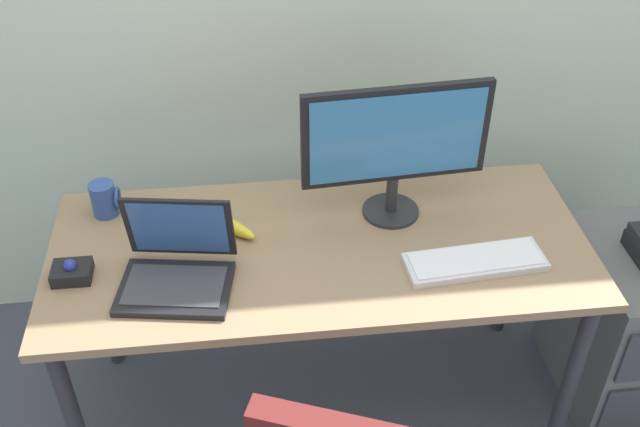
# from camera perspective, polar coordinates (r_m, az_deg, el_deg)

# --- Properties ---
(ground_plane) EXTENTS (8.00, 8.00, 0.00)m
(ground_plane) POSITION_cam_1_polar(r_m,az_deg,el_deg) (2.76, 0.00, -14.40)
(ground_plane) COLOR #434754
(desk) EXTENTS (1.63, 0.70, 0.75)m
(desk) POSITION_cam_1_polar(r_m,az_deg,el_deg) (2.27, 0.00, -3.99)
(desk) COLOR #917554
(desk) RESTS_ON ground
(file_cabinet) EXTENTS (0.42, 0.53, 0.62)m
(file_cabinet) POSITION_cam_1_polar(r_m,az_deg,el_deg) (2.81, 23.01, -7.86)
(file_cabinet) COLOR #5D5D5D
(file_cabinet) RESTS_ON ground
(monitor_main) EXTENTS (0.57, 0.18, 0.45)m
(monitor_main) POSITION_cam_1_polar(r_m,az_deg,el_deg) (2.20, 5.90, 5.52)
(monitor_main) COLOR #262628
(monitor_main) RESTS_ON desk
(keyboard) EXTENTS (0.42, 0.17, 0.03)m
(keyboard) POSITION_cam_1_polar(r_m,az_deg,el_deg) (2.19, 11.94, -3.66)
(keyboard) COLOR silver
(keyboard) RESTS_ON desk
(laptop) EXTENTS (0.35, 0.31, 0.24)m
(laptop) POSITION_cam_1_polar(r_m,az_deg,el_deg) (2.11, -11.06, -3.99)
(laptop) COLOR black
(laptop) RESTS_ON desk
(trackball_mouse) EXTENTS (0.11, 0.09, 0.07)m
(trackball_mouse) POSITION_cam_1_polar(r_m,az_deg,el_deg) (2.21, -18.71, -4.29)
(trackball_mouse) COLOR black
(trackball_mouse) RESTS_ON desk
(coffee_mug) EXTENTS (0.09, 0.08, 0.11)m
(coffee_mug) POSITION_cam_1_polar(r_m,az_deg,el_deg) (2.40, -16.36, 1.08)
(coffee_mug) COLOR #2E4C8E
(coffee_mug) RESTS_ON desk
(banana) EXTENTS (0.17, 0.16, 0.04)m
(banana) POSITION_cam_1_polar(r_m,az_deg,el_deg) (2.28, -6.92, -0.96)
(banana) COLOR yellow
(banana) RESTS_ON desk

